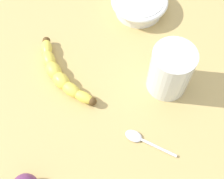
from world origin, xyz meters
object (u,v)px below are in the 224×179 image
smoothie_glass (170,72)px  ceramic_bowl (139,4)px  teaspoon (137,137)px  banana (60,74)px

smoothie_glass → ceramic_bowl: (3.72, 22.19, -2.87)cm
smoothie_glass → teaspoon: smoothie_glass is taller
banana → teaspoon: size_ratio=2.22×
ceramic_bowl → teaspoon: ceramic_bowl is taller
smoothie_glass → teaspoon: size_ratio=1.22×
smoothie_glass → ceramic_bowl: 22.68cm
banana → ceramic_bowl: ceramic_bowl is taller
banana → teaspoon: banana is taller
ceramic_bowl → teaspoon: bearing=-116.1°
smoothie_glass → teaspoon: 15.36cm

